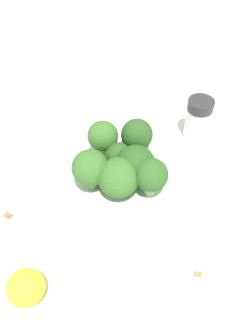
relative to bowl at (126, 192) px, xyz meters
The scene contains 14 objects.
ground_plane 0.02m from the bowl, ahead, with size 3.00×3.00×0.00m, color silver.
bowl is the anchor object (origin of this frame).
broccoli_floret_0 0.05m from the bowl, ahead, with size 0.05×0.05×0.05m.
broccoli_floret_1 0.06m from the bowl, 46.54° to the right, with size 0.04×0.04×0.05m.
broccoli_floret_2 0.05m from the bowl, 81.05° to the left, with size 0.03×0.03×0.04m.
broccoli_floret_3 0.05m from the bowl, 141.45° to the right, with size 0.05×0.05×0.05m.
broccoli_floret_4 0.08m from the bowl, 101.53° to the left, with size 0.04×0.04×0.06m.
broccoli_floret_5 0.08m from the bowl, 54.93° to the left, with size 0.04×0.04×0.05m.
broccoli_floret_6 0.07m from the bowl, 165.49° to the left, with size 0.04×0.04×0.06m.
pepper_shaker 0.17m from the bowl, 28.53° to the left, with size 0.04×0.04×0.07m.
lemon_wedge 0.16m from the bowl, 150.46° to the right, with size 0.04×0.04×0.04m, color yellow.
almond_crumb_0 0.13m from the bowl, 72.76° to the right, with size 0.01×0.01×0.01m, color olive.
almond_crumb_1 0.11m from the bowl, 106.65° to the left, with size 0.01×0.00×0.01m, color tan.
almond_crumb_2 0.16m from the bowl, 168.42° to the left, with size 0.01×0.01×0.01m, color olive.
Camera 1 is at (-0.09, -0.24, 0.36)m, focal length 35.00 mm.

